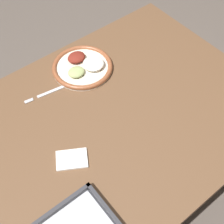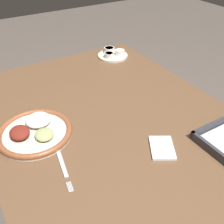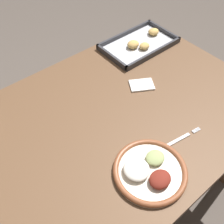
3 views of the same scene
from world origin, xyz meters
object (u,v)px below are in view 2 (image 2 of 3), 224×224
at_px(dinner_plate, 35,131).
at_px(saucer_plate, 113,54).
at_px(fork, 62,164).
at_px(napkin, 162,148).

bearing_deg(dinner_plate, saucer_plate, 126.16).
xyz_separation_m(fork, napkin, (0.10, 0.30, 0.00)).
height_order(dinner_plate, napkin, dinner_plate).
distance_m(fork, saucer_plate, 0.79).
distance_m(saucer_plate, napkin, 0.72).
distance_m(dinner_plate, napkin, 0.43).
bearing_deg(napkin, dinner_plate, -130.43).
bearing_deg(dinner_plate, napkin, 49.57).
height_order(dinner_plate, saucer_plate, dinner_plate).
xyz_separation_m(saucer_plate, napkin, (0.68, -0.23, -0.01)).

